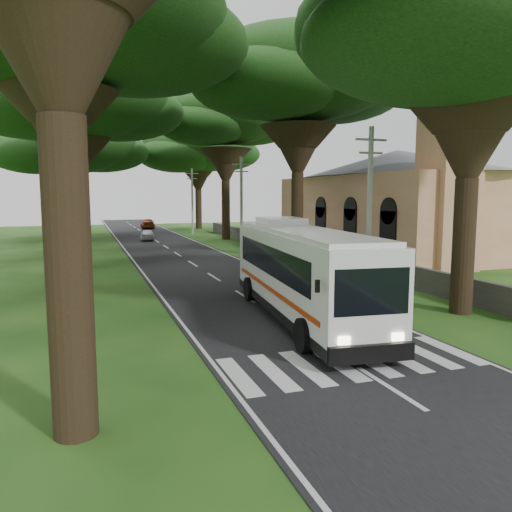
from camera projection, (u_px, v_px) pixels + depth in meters
The scene contains 19 objects.
ground at pixel (319, 344), 16.44m from camera, with size 140.00×140.00×0.00m, color #1B4814.
road at pixel (180, 256), 39.88m from camera, with size 8.00×120.00×0.04m, color black.
crosswalk at pixel (349, 363), 14.57m from camera, with size 8.00×3.00×0.01m, color silver.
property_wall at pixel (288, 246), 41.80m from camera, with size 0.35×50.00×1.20m, color #383533.
church at pixel (398, 194), 41.85m from camera, with size 14.00×24.00×11.60m.
pole_near at pixel (369, 210), 23.34m from camera, with size 1.60×0.24×8.00m.
pole_mid at pixel (241, 203), 42.09m from camera, with size 1.60×0.24×8.00m.
pole_far at pixel (192, 200), 60.85m from camera, with size 1.60×0.24×8.00m.
tree_l_mida at pixel (56, 16), 23.46m from camera, with size 16.30×16.30×16.80m.
tree_l_midb at pixel (74, 101), 40.60m from camera, with size 15.44×15.44×15.80m.
tree_l_far at pixel (68, 146), 57.40m from camera, with size 15.62×15.62×13.86m.
tree_r_near at pixel (475, 32), 19.38m from camera, with size 14.13×14.13×14.29m.
tree_r_mida at pixel (299, 78), 36.16m from camera, with size 15.29×15.29×16.64m.
tree_r_midb at pixel (225, 119), 52.93m from camera, with size 13.71×13.71×15.95m.
tree_r_far at pixel (198, 149), 70.33m from camera, with size 15.93×15.93×14.69m.
coach_bus at pixel (301, 271), 19.50m from camera, with size 3.79×12.30×3.57m.
distant_car_a at pixel (147, 235), 52.94m from camera, with size 1.41×3.51×1.20m, color silver.
distant_car_c at pixel (148, 224), 71.56m from camera, with size 1.88×4.64×1.35m, color #913615.
pedestrian at pixel (63, 270), 26.02m from camera, with size 0.70×0.46×1.91m, color black.
Camera 1 is at (-7.19, -14.40, 4.91)m, focal length 35.00 mm.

